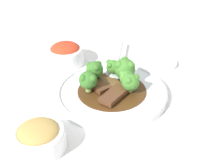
% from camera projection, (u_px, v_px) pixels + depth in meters
% --- Properties ---
extents(ground_plane, '(4.00, 4.00, 0.00)m').
position_uv_depth(ground_plane, '(112.00, 96.00, 0.76)').
color(ground_plane, white).
extents(main_plate, '(0.27, 0.27, 0.02)m').
position_uv_depth(main_plate, '(112.00, 92.00, 0.76)').
color(main_plate, white).
rests_on(main_plate, ground_plane).
extents(beef_strip_0, '(0.06, 0.07, 0.01)m').
position_uv_depth(beef_strip_0, '(99.00, 86.00, 0.76)').
color(beef_strip_0, '#56331E').
rests_on(beef_strip_0, main_plate).
extents(beef_strip_1, '(0.06, 0.07, 0.01)m').
position_uv_depth(beef_strip_1, '(112.00, 83.00, 0.77)').
color(beef_strip_1, brown).
rests_on(beef_strip_1, main_plate).
extents(beef_strip_2, '(0.08, 0.08, 0.01)m').
position_uv_depth(beef_strip_2, '(113.00, 95.00, 0.72)').
color(beef_strip_2, '#56331E').
rests_on(beef_strip_2, main_plate).
extents(broccoli_floret_0, '(0.03, 0.03, 0.05)m').
position_uv_depth(broccoli_floret_0, '(113.00, 67.00, 0.78)').
color(broccoli_floret_0, '#7FA84C').
rests_on(broccoli_floret_0, main_plate).
extents(broccoli_floret_1, '(0.04, 0.04, 0.05)m').
position_uv_depth(broccoli_floret_1, '(95.00, 70.00, 0.77)').
color(broccoli_floret_1, '#7FA84C').
rests_on(broccoli_floret_1, main_plate).
extents(broccoli_floret_2, '(0.04, 0.04, 0.05)m').
position_uv_depth(broccoli_floret_2, '(88.00, 81.00, 0.73)').
color(broccoli_floret_2, '#7FA84C').
rests_on(broccoli_floret_2, main_plate).
extents(broccoli_floret_3, '(0.04, 0.04, 0.05)m').
position_uv_depth(broccoli_floret_3, '(130.00, 82.00, 0.73)').
color(broccoli_floret_3, '#7FA84C').
rests_on(broccoli_floret_3, main_plate).
extents(broccoli_floret_4, '(0.04, 0.04, 0.04)m').
position_uv_depth(broccoli_floret_4, '(127.00, 77.00, 0.75)').
color(broccoli_floret_4, '#7FA84C').
rests_on(broccoli_floret_4, main_plate).
extents(broccoli_floret_5, '(0.05, 0.05, 0.06)m').
position_uv_depth(broccoli_floret_5, '(125.00, 68.00, 0.77)').
color(broccoli_floret_5, '#8EB756').
rests_on(broccoli_floret_5, main_plate).
extents(serving_spoon, '(0.09, 0.23, 0.01)m').
position_uv_depth(serving_spoon, '(116.00, 69.00, 0.82)').
color(serving_spoon, silver).
rests_on(serving_spoon, main_plate).
extents(side_bowl_kimchi, '(0.10, 0.10, 0.06)m').
position_uv_depth(side_bowl_kimchi, '(66.00, 54.00, 0.88)').
color(side_bowl_kimchi, white).
rests_on(side_bowl_kimchi, ground_plane).
extents(side_bowl_appetizer, '(0.10, 0.10, 0.05)m').
position_uv_depth(side_bowl_appetizer, '(39.00, 137.00, 0.60)').
color(side_bowl_appetizer, white).
rests_on(side_bowl_appetizer, ground_plane).
extents(sauce_dish, '(0.08, 0.08, 0.01)m').
position_uv_depth(sauce_dish, '(163.00, 63.00, 0.89)').
color(sauce_dish, white).
rests_on(sauce_dish, ground_plane).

